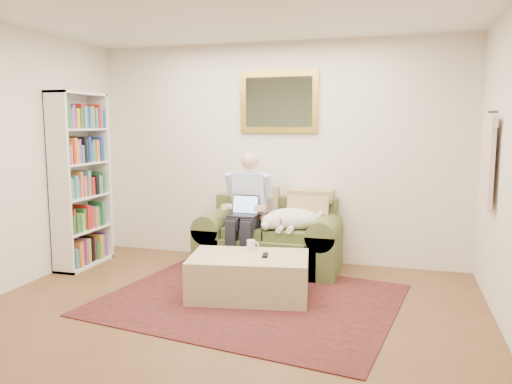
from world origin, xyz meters
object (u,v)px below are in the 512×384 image
at_px(coffee_mug, 251,245).
at_px(ottoman, 249,276).
at_px(sleeping_dog, 293,219).
at_px(laptop, 244,210).
at_px(sofa, 270,245).
at_px(bookshelf, 81,180).
at_px(seated_man, 246,212).

bearing_deg(coffee_mug, ottoman, -77.92).
height_order(sleeping_dog, coffee_mug, sleeping_dog).
bearing_deg(laptop, sleeping_dog, 13.64).
xyz_separation_m(sofa, bookshelf, (-2.13, -0.46, 0.73)).
height_order(sleeping_dog, bookshelf, bookshelf).
xyz_separation_m(seated_man, sleeping_dog, (0.52, 0.07, -0.06)).
relative_size(sofa, coffee_mug, 15.86).
xyz_separation_m(sofa, coffee_mug, (0.01, -0.76, 0.18)).
bearing_deg(bookshelf, ottoman, -13.30).
relative_size(sleeping_dog, bookshelf, 0.33).
distance_m(seated_man, bookshelf, 1.95).
xyz_separation_m(sofa, ottoman, (0.05, -0.98, -0.07)).
bearing_deg(bookshelf, sleeping_dog, 9.03).
bearing_deg(sofa, ottoman, -86.82).
height_order(laptop, ottoman, laptop).
relative_size(sleeping_dog, ottoman, 0.59).
relative_size(ottoman, bookshelf, 0.55).
xyz_separation_m(seated_man, coffee_mug, (0.25, -0.61, -0.21)).
bearing_deg(sleeping_dog, laptop, -166.36).
bearing_deg(sleeping_dog, seated_man, -172.87).
height_order(seated_man, laptop, seated_man).
bearing_deg(laptop, coffee_mug, -66.08).
bearing_deg(laptop, sofa, 41.02).
height_order(seated_man, coffee_mug, seated_man).
relative_size(seated_man, laptop, 4.33).
bearing_deg(sofa, sleeping_dog, -15.74).
xyz_separation_m(coffee_mug, bookshelf, (-2.14, 0.30, 0.55)).
distance_m(seated_man, laptop, 0.07).
height_order(seated_man, bookshelf, bookshelf).
bearing_deg(ottoman, seated_man, 109.31).
relative_size(sofa, bookshelf, 0.79).
height_order(sofa, sleeping_dog, sofa).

